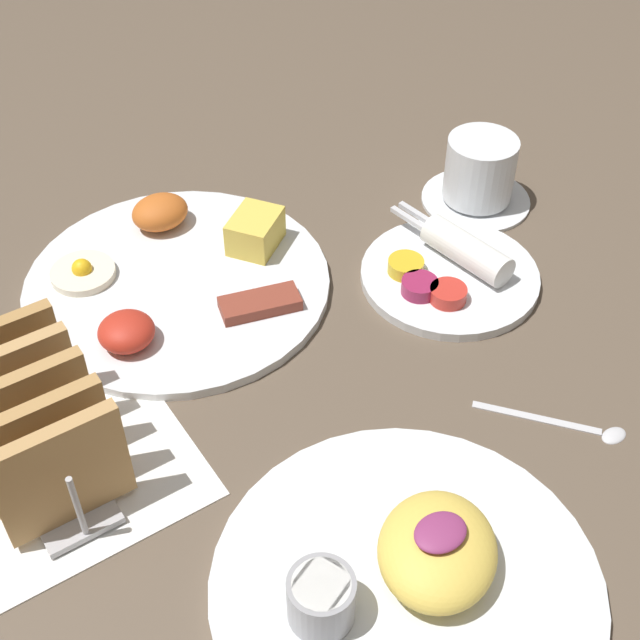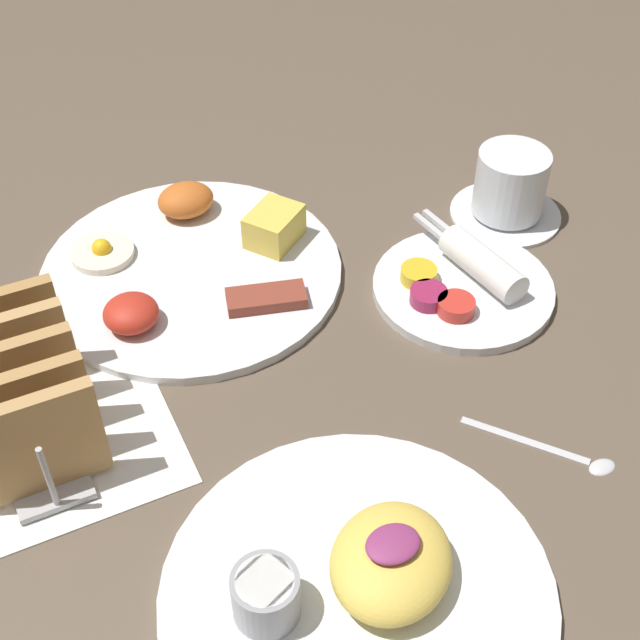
{
  "view_description": "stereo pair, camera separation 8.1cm",
  "coord_description": "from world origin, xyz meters",
  "px_view_note": "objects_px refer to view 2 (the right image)",
  "views": [
    {
      "loc": [
        -0.27,
        -0.46,
        0.59
      ],
      "look_at": [
        0.05,
        0.03,
        0.03
      ],
      "focal_mm": 50.0,
      "sensor_mm": 36.0,
      "label": 1
    },
    {
      "loc": [
        -0.2,
        -0.5,
        0.59
      ],
      "look_at": [
        0.05,
        0.03,
        0.03
      ],
      "focal_mm": 50.0,
      "sensor_mm": 36.0,
      "label": 2
    }
  ],
  "objects_px": {
    "plate_breakfast": "(192,265)",
    "toast_rack": "(21,392)",
    "plate_foreground": "(360,585)",
    "coffee_cup": "(510,188)",
    "plate_condiments": "(464,283)"
  },
  "relations": [
    {
      "from": "toast_rack",
      "to": "plate_foreground",
      "type": "bearing_deg",
      "value": -54.84
    },
    {
      "from": "plate_condiments",
      "to": "plate_breakfast",
      "type": "bearing_deg",
      "value": 148.19
    },
    {
      "from": "toast_rack",
      "to": "coffee_cup",
      "type": "relative_size",
      "value": 1.5
    },
    {
      "from": "plate_breakfast",
      "to": "toast_rack",
      "type": "distance_m",
      "value": 0.24
    },
    {
      "from": "plate_breakfast",
      "to": "plate_condiments",
      "type": "height_order",
      "value": "plate_breakfast"
    },
    {
      "from": "coffee_cup",
      "to": "plate_breakfast",
      "type": "bearing_deg",
      "value": 170.57
    },
    {
      "from": "plate_breakfast",
      "to": "toast_rack",
      "type": "xyz_separation_m",
      "value": [
        -0.19,
        -0.14,
        0.04
      ]
    },
    {
      "from": "plate_breakfast",
      "to": "plate_foreground",
      "type": "bearing_deg",
      "value": -91.98
    },
    {
      "from": "plate_condiments",
      "to": "coffee_cup",
      "type": "xyz_separation_m",
      "value": [
        0.11,
        0.09,
        0.03
      ]
    },
    {
      "from": "plate_condiments",
      "to": "coffee_cup",
      "type": "height_order",
      "value": "coffee_cup"
    },
    {
      "from": "plate_breakfast",
      "to": "plate_condiments",
      "type": "relative_size",
      "value": 1.57
    },
    {
      "from": "plate_breakfast",
      "to": "plate_foreground",
      "type": "xyz_separation_m",
      "value": [
        -0.01,
        -0.39,
        0.0
      ]
    },
    {
      "from": "plate_foreground",
      "to": "coffee_cup",
      "type": "bearing_deg",
      "value": 43.49
    },
    {
      "from": "plate_foreground",
      "to": "coffee_cup",
      "type": "height_order",
      "value": "coffee_cup"
    },
    {
      "from": "plate_foreground",
      "to": "coffee_cup",
      "type": "relative_size",
      "value": 2.38
    }
  ]
}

